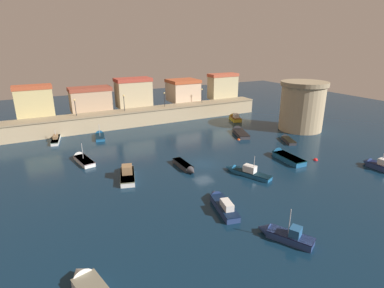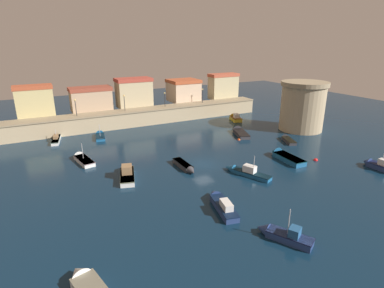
% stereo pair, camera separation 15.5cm
% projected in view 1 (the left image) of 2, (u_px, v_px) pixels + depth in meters
% --- Properties ---
extents(ground_plane, '(137.56, 137.56, 0.00)m').
position_uv_depth(ground_plane, '(204.00, 164.00, 43.38)').
color(ground_plane, '#0C2338').
extents(quay_wall, '(53.07, 4.21, 3.14)m').
position_uv_depth(quay_wall, '(144.00, 116.00, 63.69)').
color(quay_wall, tan).
rests_on(quay_wall, ground).
extents(old_town_backdrop, '(48.19, 6.00, 6.08)m').
position_uv_depth(old_town_backdrop, '(143.00, 93.00, 66.36)').
color(old_town_backdrop, tan).
rests_on(old_town_backdrop, ground).
extents(fortress_tower, '(8.68, 8.68, 9.23)m').
position_uv_depth(fortress_tower, '(302.00, 106.00, 58.58)').
color(fortress_tower, tan).
rests_on(fortress_tower, ground).
extents(quay_lamp_0, '(0.32, 0.32, 3.12)m').
position_uv_depth(quay_lamp_0, '(75.00, 105.00, 56.72)').
color(quay_lamp_0, black).
rests_on(quay_lamp_0, quay_wall).
extents(quay_lamp_1, '(0.32, 0.32, 3.17)m').
position_uv_depth(quay_lamp_1, '(124.00, 100.00, 60.77)').
color(quay_lamp_1, black).
rests_on(quay_lamp_1, quay_wall).
extents(quay_lamp_2, '(0.32, 0.32, 3.01)m').
position_uv_depth(quay_lamp_2, '(164.00, 97.00, 64.63)').
color(quay_lamp_2, black).
rests_on(quay_lamp_2, quay_wall).
extents(quay_lamp_3, '(0.32, 0.32, 3.14)m').
position_uv_depth(quay_lamp_3, '(202.00, 93.00, 68.62)').
color(quay_lamp_3, black).
rests_on(quay_lamp_3, quay_wall).
extents(moored_boat_0, '(2.51, 6.07, 3.26)m').
position_uv_depth(moored_boat_0, '(82.00, 159.00, 44.47)').
color(moored_boat_0, white).
rests_on(moored_boat_0, ground).
extents(moored_boat_1, '(2.77, 4.55, 2.08)m').
position_uv_depth(moored_boat_1, '(234.00, 118.00, 66.87)').
color(moored_boat_1, gold).
rests_on(moored_boat_1, ground).
extents(moored_boat_2, '(3.75, 6.61, 3.17)m').
position_uv_depth(moored_boat_2, '(245.00, 171.00, 40.00)').
color(moored_boat_2, '#195689').
rests_on(moored_boat_2, ground).
extents(moored_boat_3, '(3.47, 5.01, 3.38)m').
position_uv_depth(moored_boat_3, '(284.00, 234.00, 26.99)').
color(moored_boat_3, navy).
rests_on(moored_boat_3, ground).
extents(moored_boat_4, '(1.21, 5.41, 1.08)m').
position_uv_depth(moored_boat_4, '(185.00, 166.00, 41.68)').
color(moored_boat_4, '#333338').
rests_on(moored_boat_4, ground).
extents(moored_boat_5, '(2.94, 4.84, 1.18)m').
position_uv_depth(moored_boat_5, '(287.00, 139.00, 53.18)').
color(moored_boat_5, '#333338').
rests_on(moored_boat_5, ground).
extents(moored_boat_6, '(3.87, 6.73, 1.72)m').
position_uv_depth(moored_boat_6, '(239.00, 132.00, 57.24)').
color(moored_boat_6, '#333338').
rests_on(moored_boat_6, ground).
extents(moored_boat_7, '(2.23, 6.59, 1.79)m').
position_uv_depth(moored_boat_7, '(284.00, 156.00, 45.31)').
color(moored_boat_7, '#195689').
rests_on(moored_boat_7, ground).
extents(moored_boat_8, '(1.56, 4.31, 2.62)m').
position_uv_depth(moored_boat_8, '(377.00, 165.00, 41.95)').
color(moored_boat_8, navy).
rests_on(moored_boat_8, ground).
extents(moored_boat_9, '(2.36, 7.26, 2.27)m').
position_uv_depth(moored_boat_9, '(56.00, 138.00, 53.82)').
color(moored_boat_9, white).
rests_on(moored_boat_9, ground).
extents(moored_boat_10, '(3.34, 6.60, 2.18)m').
position_uv_depth(moored_boat_10, '(127.00, 172.00, 39.48)').
color(moored_boat_10, white).
rests_on(moored_boat_10, ground).
extents(moored_boat_11, '(2.72, 6.50, 1.69)m').
position_uv_depth(moored_boat_11, '(222.00, 203.00, 32.17)').
color(moored_boat_11, navy).
rests_on(moored_boat_11, ground).
extents(moored_boat_13, '(2.30, 5.09, 3.15)m').
position_uv_depth(moored_boat_13, '(100.00, 136.00, 55.22)').
color(moored_boat_13, '#195689').
rests_on(moored_boat_13, ground).
extents(mooring_buoy_0, '(0.52, 0.52, 0.52)m').
position_uv_depth(mooring_buoy_0, '(239.00, 140.00, 53.82)').
color(mooring_buoy_0, '#EA4C19').
rests_on(mooring_buoy_0, ground).
extents(mooring_buoy_1, '(0.63, 0.63, 0.63)m').
position_uv_depth(mooring_buoy_1, '(315.00, 160.00, 44.77)').
color(mooring_buoy_1, red).
rests_on(mooring_buoy_1, ground).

